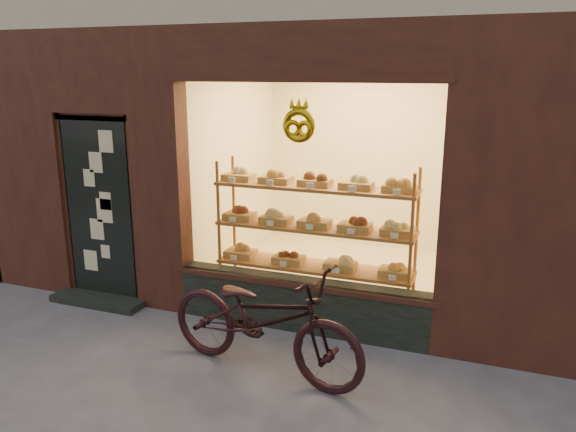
% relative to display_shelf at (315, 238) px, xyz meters
% --- Properties ---
extents(display_shelf, '(2.20, 0.45, 1.70)m').
position_rel_display_shelf_xyz_m(display_shelf, '(0.00, 0.00, 0.00)').
color(display_shelf, brown).
rests_on(display_shelf, ground).
extents(bicycle, '(2.06, 1.01, 1.04)m').
position_rel_display_shelf_xyz_m(bicycle, '(-0.02, -1.39, -0.37)').
color(bicycle, black).
rests_on(bicycle, ground).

